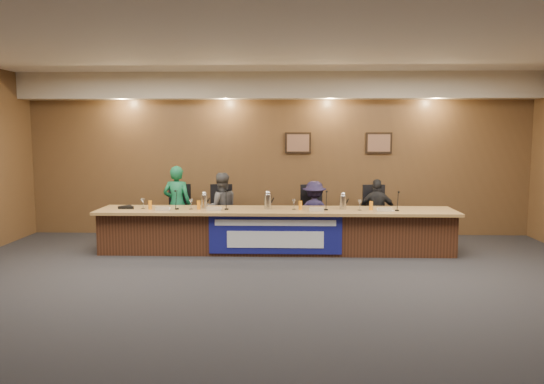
{
  "coord_description": "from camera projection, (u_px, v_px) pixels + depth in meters",
  "views": [
    {
      "loc": [
        0.23,
        -6.62,
        2.07
      ],
      "look_at": [
        -0.08,
        2.7,
        1.01
      ],
      "focal_mm": 35.0,
      "sensor_mm": 36.0,
      "label": 1
    }
  ],
  "objects": [
    {
      "name": "floor",
      "position": [
        271.0,
        293.0,
        6.82
      ],
      "size": [
        10.0,
        10.0,
        0.0
      ],
      "primitive_type": "plane",
      "color": "black",
      "rests_on": "ground"
    },
    {
      "name": "ceiling",
      "position": [
        271.0,
        39.0,
        6.46
      ],
      "size": [
        10.0,
        8.0,
        0.04
      ],
      "primitive_type": "cube",
      "color": "silver",
      "rests_on": "wall_back"
    },
    {
      "name": "wall_back",
      "position": [
        278.0,
        155.0,
        10.61
      ],
      "size": [
        10.0,
        0.04,
        3.2
      ],
      "primitive_type": "cube",
      "color": "brown",
      "rests_on": "floor"
    },
    {
      "name": "soffit",
      "position": [
        278.0,
        86.0,
        10.21
      ],
      "size": [
        10.0,
        0.5,
        0.5
      ],
      "primitive_type": "cube",
      "color": "beige",
      "rests_on": "wall_back"
    },
    {
      "name": "dais_body",
      "position": [
        276.0,
        232.0,
        9.16
      ],
      "size": [
        6.0,
        0.8,
        0.7
      ],
      "primitive_type": "cube",
      "color": "#442516",
      "rests_on": "floor"
    },
    {
      "name": "dais_top",
      "position": [
        276.0,
        211.0,
        9.07
      ],
      "size": [
        6.1,
        0.95,
        0.05
      ],
      "primitive_type": "cube",
      "color": "#9F7844",
      "rests_on": "dais_body"
    },
    {
      "name": "banner",
      "position": [
        275.0,
        235.0,
        8.75
      ],
      "size": [
        2.2,
        0.02,
        0.65
      ],
      "primitive_type": "cube",
      "color": "navy",
      "rests_on": "dais_body"
    },
    {
      "name": "banner_text_upper",
      "position": [
        275.0,
        223.0,
        8.71
      ],
      "size": [
        2.0,
        0.01,
        0.1
      ],
      "primitive_type": "cube",
      "color": "silver",
      "rests_on": "banner"
    },
    {
      "name": "banner_text_lower",
      "position": [
        275.0,
        240.0,
        8.74
      ],
      "size": [
        1.6,
        0.01,
        0.28
      ],
      "primitive_type": "cube",
      "color": "silver",
      "rests_on": "banner"
    },
    {
      "name": "wall_photo_left",
      "position": [
        298.0,
        143.0,
        10.54
      ],
      "size": [
        0.52,
        0.04,
        0.42
      ],
      "primitive_type": "cube",
      "color": "black",
      "rests_on": "wall_back"
    },
    {
      "name": "wall_photo_right",
      "position": [
        379.0,
        143.0,
        10.49
      ],
      "size": [
        0.52,
        0.04,
        0.42
      ],
      "primitive_type": "cube",
      "color": "black",
      "rests_on": "wall_back"
    },
    {
      "name": "panelist_a",
      "position": [
        177.0,
        204.0,
        9.87
      ],
      "size": [
        0.56,
        0.4,
        1.45
      ],
      "primitive_type": "imported",
      "rotation": [
        0.0,
        0.0,
        3.04
      ],
      "color": "#105C38",
      "rests_on": "floor"
    },
    {
      "name": "panelist_b",
      "position": [
        221.0,
        208.0,
        9.85
      ],
      "size": [
        0.75,
        0.66,
        1.32
      ],
      "primitive_type": "imported",
      "rotation": [
        0.0,
        0.0,
        3.42
      ],
      "color": "#444448",
      "rests_on": "floor"
    },
    {
      "name": "panelist_c",
      "position": [
        314.0,
        213.0,
        9.8
      ],
      "size": [
        0.77,
        0.46,
        1.17
      ],
      "primitive_type": "imported",
      "rotation": [
        0.0,
        0.0,
        3.1
      ],
      "color": "#1B1634",
      "rests_on": "floor"
    },
    {
      "name": "panelist_d",
      "position": [
        377.0,
        212.0,
        9.76
      ],
      "size": [
        0.74,
        0.38,
        1.21
      ],
      "primitive_type": "imported",
      "rotation": [
        0.0,
        0.0,
        3.02
      ],
      "color": "black",
      "rests_on": "floor"
    },
    {
      "name": "office_chair_a",
      "position": [
        178.0,
        216.0,
        10.0
      ],
      "size": [
        0.51,
        0.51,
        0.08
      ],
      "primitive_type": "cube",
      "rotation": [
        0.0,
        0.0,
        0.06
      ],
      "color": "black",
      "rests_on": "floor"
    },
    {
      "name": "office_chair_b",
      "position": [
        222.0,
        217.0,
        9.97
      ],
      "size": [
        0.55,
        0.55,
        0.08
      ],
      "primitive_type": "cube",
      "rotation": [
        0.0,
        0.0,
        0.15
      ],
      "color": "black",
      "rests_on": "floor"
    },
    {
      "name": "office_chair_c",
      "position": [
        314.0,
        217.0,
        9.91
      ],
      "size": [
        0.56,
        0.56,
        0.08
      ],
      "primitive_type": "cube",
      "rotation": [
        0.0,
        0.0,
        0.2
      ],
      "color": "black",
      "rests_on": "floor"
    },
    {
      "name": "office_chair_d",
      "position": [
        376.0,
        218.0,
        9.88
      ],
      "size": [
        0.52,
        0.52,
        0.08
      ],
      "primitive_type": "cube",
      "rotation": [
        0.0,
        0.0,
        0.09
      ],
      "color": "black",
      "rests_on": "floor"
    },
    {
      "name": "nameplate_a",
      "position": [
        162.0,
        208.0,
        8.88
      ],
      "size": [
        0.24,
        0.08,
        0.1
      ],
      "primitive_type": "cube",
      "rotation": [
        0.31,
        0.0,
        0.0
      ],
      "color": "white",
      "rests_on": "dais_top"
    },
    {
      "name": "microphone_a",
      "position": [
        177.0,
        209.0,
        9.06
      ],
      "size": [
        0.07,
        0.07,
        0.02
      ],
      "primitive_type": "cylinder",
      "color": "black",
      "rests_on": "dais_top"
    },
    {
      "name": "juice_glass_a",
      "position": [
        150.0,
        205.0,
        9.05
      ],
      "size": [
        0.06,
        0.06,
        0.15
      ],
      "primitive_type": "cylinder",
      "color": "orange",
      "rests_on": "dais_top"
    },
    {
      "name": "water_glass_a",
      "position": [
        143.0,
        204.0,
        9.12
      ],
      "size": [
        0.08,
        0.08,
        0.18
      ],
      "primitive_type": "cylinder",
      "color": "silver",
      "rests_on": "dais_top"
    },
    {
      "name": "nameplate_b",
      "position": [
        214.0,
        208.0,
        8.87
      ],
      "size": [
        0.24,
        0.08,
        0.1
      ],
      "primitive_type": "cube",
      "rotation": [
        0.31,
        0.0,
        0.0
      ],
      "color": "white",
      "rests_on": "dais_top"
    },
    {
      "name": "microphone_b",
      "position": [
        226.0,
        209.0,
        9.03
      ],
      "size": [
        0.07,
        0.07,
        0.02
      ],
      "primitive_type": "cylinder",
      "color": "black",
      "rests_on": "dais_top"
    },
    {
      "name": "juice_glass_b",
      "position": [
        199.0,
        205.0,
        9.05
      ],
      "size": [
        0.06,
        0.06,
        0.15
      ],
      "primitive_type": "cylinder",
      "color": "orange",
      "rests_on": "dais_top"
    },
    {
      "name": "water_glass_b",
      "position": [
        191.0,
        204.0,
        9.04
      ],
      "size": [
        0.08,
        0.08,
        0.18
      ],
      "primitive_type": "cylinder",
      "color": "silver",
      "rests_on": "dais_top"
    },
    {
      "name": "nameplate_c",
      "position": [
        317.0,
        209.0,
        8.78
      ],
      "size": [
        0.24,
        0.08,
        0.1
      ],
      "primitive_type": "cube",
      "rotation": [
        0.31,
        0.0,
        0.0
      ],
      "color": "white",
      "rests_on": "dais_top"
    },
    {
      "name": "microphone_c",
      "position": [
        326.0,
        210.0,
        8.97
      ],
      "size": [
        0.07,
        0.07,
        0.02
      ],
      "primitive_type": "cylinder",
      "color": "black",
      "rests_on": "dais_top"
    },
    {
      "name": "juice_glass_c",
      "position": [
        300.0,
        205.0,
        9.02
      ],
      "size": [
        0.06,
        0.06,
        0.15
      ],
      "primitive_type": "cylinder",
      "color": "orange",
      "rests_on": "dais_top"
    },
    {
      "name": "water_glass_c",
      "position": [
        294.0,
        204.0,
        9.02
      ],
      "size": [
        0.08,
        0.08,
        0.18
      ],
      "primitive_type": "cylinder",
      "color": "silver",
      "rests_on": "dais_top"
    },
    {
      "name": "nameplate_d",
      "position": [
        385.0,
        209.0,
        8.78
      ],
      "size": [
        0.24,
        0.08,
        0.1
      ],
      "primitive_type": "cube",
      "rotation": [
        0.31,
        0.0,
        0.0
      ],
      "color": "white",
      "rests_on": "dais_top"
    },
    {
      "name": "microphone_d",
      "position": [
        397.0,
        210.0,
        8.88
      ],
      "size": [
        0.07,
        0.07,
        0.02
      ],
      "primitive_type": "cylinder",
      "color": "black",
      "rests_on": "dais_top"
    },
    {
      "name": "juice_glass_d",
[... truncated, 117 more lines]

